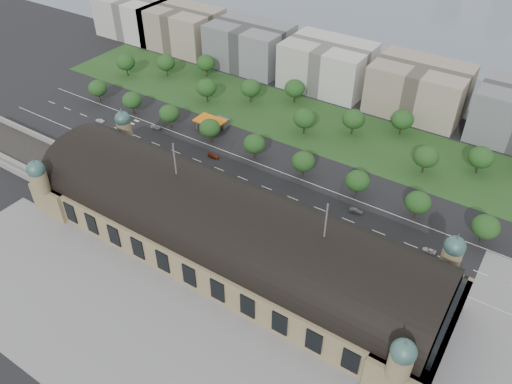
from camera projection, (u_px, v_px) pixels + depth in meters
The scene contains 49 objects.
ground at pixel (228, 252), 173.02m from camera, with size 900.00×900.00×0.00m, color black.
station at pixel (227, 230), 166.66m from camera, with size 150.00×48.40×44.30m.
track_cutting at pixel (22, 156), 218.56m from camera, with size 70.00×24.00×3.10m.
plaza_south at pixel (165, 359), 139.82m from camera, with size 190.00×48.00×0.12m, color gray.
road_slab at pixel (242, 178), 206.60m from camera, with size 260.00×26.00×0.10m, color black.
grass_belt at pixel (315, 125), 240.56m from camera, with size 300.00×45.00×0.10m, color #24491D.
petrol_station at pixel (216, 122), 237.30m from camera, with size 14.00×13.00×5.05m.
lake at pixel (464, 12), 368.71m from camera, with size 700.00×320.00×0.08m, color slate.
office_0 at pixel (136, 16), 326.22m from camera, with size 45.00×32.00×24.00m, color silver.
office_1 at pixel (183, 28), 308.97m from camera, with size 45.00×32.00×24.00m, color tan.
office_2 at pixel (250, 45), 287.42m from camera, with size 45.00×32.00×24.00m, color gray.
office_3 at pixel (327, 65), 265.86m from camera, with size 45.00×32.00×24.00m, color silver.
office_4 at pixel (419, 89), 244.31m from camera, with size 45.00×32.00×24.00m, color tan.
tree_row_0 at pixel (98, 88), 254.96m from camera, with size 9.60×9.60×11.52m.
tree_row_1 at pixel (132, 100), 244.61m from camera, with size 9.60×9.60×11.52m.
tree_row_2 at pixel (169, 114), 234.27m from camera, with size 9.60×9.60×11.52m.
tree_row_3 at pixel (210, 128), 223.92m from camera, with size 9.60×9.60×11.52m.
tree_row_4 at pixel (254, 144), 213.57m from camera, with size 9.60×9.60×11.52m.
tree_row_5 at pixel (303, 162), 203.23m from camera, with size 9.60×9.60×11.52m.
tree_row_6 at pixel (358, 181), 192.88m from camera, with size 9.60×9.60×11.52m.
tree_row_7 at pixel (418, 203), 182.54m from camera, with size 9.60×9.60×11.52m.
tree_row_8 at pixel (486, 227), 172.19m from camera, with size 9.60×9.60×11.52m.
tree_belt_0 at pixel (126, 62), 278.59m from camera, with size 10.40×10.40×12.48m.
tree_belt_1 at pixel (166, 63), 278.28m from camera, with size 10.40×10.40×12.48m.
tree_belt_2 at pixel (206, 63), 277.97m from camera, with size 10.40×10.40×12.48m.
tree_belt_3 at pixel (207, 88), 254.01m from camera, with size 10.40×10.40×12.48m.
tree_belt_4 at pixel (251, 88), 253.70m from camera, with size 10.40×10.40×12.48m.
tree_belt_5 at pixel (295, 88), 253.39m from camera, with size 10.40×10.40×12.48m.
tree_belt_6 at pixel (305, 118), 229.44m from camera, with size 10.40×10.40×12.48m.
tree_belt_7 at pixel (353, 119), 229.13m from camera, with size 10.40×10.40×12.48m.
tree_belt_8 at pixel (402, 119), 228.82m from camera, with size 10.40×10.40×12.48m.
tree_belt_9 at pixel (426, 157), 204.87m from camera, with size 10.40×10.40×12.48m.
tree_belt_10 at pixel (481, 157), 204.56m from camera, with size 10.40×10.40×12.48m.
traffic_car_0 at pixel (100, 120), 242.38m from camera, with size 1.92×4.78×1.63m, color white.
traffic_car_1 at pixel (156, 127), 237.51m from camera, with size 1.64×4.71×1.55m, color gray.
traffic_car_2 at pixel (142, 152), 221.08m from camera, with size 2.41×5.23×1.45m, color black.
traffic_car_3 at pixel (214, 156), 218.19m from camera, with size 2.16×5.31×1.54m, color maroon.
traffic_car_5 at pixel (356, 211), 188.98m from camera, with size 1.74×4.99×1.65m, color #55595D.
traffic_car_6 at pixel (429, 251), 172.57m from camera, with size 2.22×4.82×1.34m, color silver.
parked_car_0 at pixel (130, 154), 219.83m from camera, with size 1.34×3.86×1.27m, color black.
parked_car_1 at pixel (146, 161), 215.66m from camera, with size 2.14×4.65×1.29m, color maroon.
parked_car_2 at pixel (142, 166), 212.30m from camera, with size 2.20×5.40×1.57m, color #182744.
parked_car_3 at pixel (185, 184), 202.25m from camera, with size 1.61×4.00×1.36m, color #515358.
parked_car_4 at pixel (157, 172), 208.76m from camera, with size 1.44×4.13×1.36m, color silver.
parked_car_5 at pixel (191, 180), 204.88m from camera, with size 2.15×4.66×1.30m, color #979B9F.
parked_car_6 at pixel (216, 190), 199.32m from camera, with size 1.87×4.61×1.34m, color black.
bus_west at pixel (292, 206), 190.06m from camera, with size 2.70×11.52×3.21m, color red.
bus_mid at pixel (265, 203), 191.06m from camera, with size 2.88×12.31×3.43m, color beige.
bus_east at pixel (367, 247), 172.51m from camera, with size 2.69×11.50×3.20m, color silver.
Camera 1 is at (75.70, -97.49, 123.41)m, focal length 35.00 mm.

